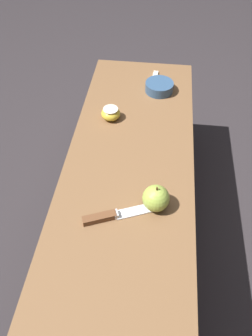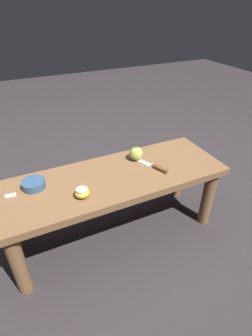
{
  "view_description": "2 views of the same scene",
  "coord_description": "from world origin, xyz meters",
  "px_view_note": "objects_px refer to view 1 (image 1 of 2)",
  "views": [
    {
      "loc": [
        -0.75,
        -0.08,
        1.23
      ],
      "look_at": [
        -0.07,
        0.0,
        0.46
      ],
      "focal_mm": 35.0,
      "sensor_mm": 36.0,
      "label": 1
    },
    {
      "loc": [
        0.43,
        1.06,
        1.23
      ],
      "look_at": [
        -0.07,
        0.0,
        0.46
      ],
      "focal_mm": 28.0,
      "sensor_mm": 36.0,
      "label": 2
    }
  ],
  "objects_px": {
    "knife": "(110,216)",
    "bowl": "(159,87)",
    "apple_cut": "(111,113)",
    "wooden_bench": "(129,174)",
    "apple_whole": "(156,198)"
  },
  "relations": [
    {
      "from": "knife",
      "to": "bowl",
      "type": "xyz_separation_m",
      "value": [
        0.64,
        -0.11,
        0.01
      ]
    },
    {
      "from": "apple_cut",
      "to": "bowl",
      "type": "distance_m",
      "value": 0.26
    },
    {
      "from": "knife",
      "to": "apple_cut",
      "type": "distance_m",
      "value": 0.45
    },
    {
      "from": "apple_cut",
      "to": "wooden_bench",
      "type": "bearing_deg",
      "value": -155.06
    },
    {
      "from": "knife",
      "to": "apple_cut",
      "type": "xyz_separation_m",
      "value": [
        0.44,
        0.06,
        0.02
      ]
    },
    {
      "from": "apple_whole",
      "to": "bowl",
      "type": "distance_m",
      "value": 0.59
    },
    {
      "from": "wooden_bench",
      "to": "knife",
      "type": "height_order",
      "value": "knife"
    },
    {
      "from": "apple_cut",
      "to": "knife",
      "type": "bearing_deg",
      "value": -171.63
    },
    {
      "from": "knife",
      "to": "apple_whole",
      "type": "xyz_separation_m",
      "value": [
        0.05,
        -0.13,
        0.03
      ]
    },
    {
      "from": "wooden_bench",
      "to": "apple_cut",
      "type": "relative_size",
      "value": 17.06
    },
    {
      "from": "knife",
      "to": "apple_whole",
      "type": "distance_m",
      "value": 0.14
    },
    {
      "from": "wooden_bench",
      "to": "bowl",
      "type": "distance_m",
      "value": 0.42
    },
    {
      "from": "wooden_bench",
      "to": "apple_cut",
      "type": "bearing_deg",
      "value": 24.94
    },
    {
      "from": "apple_whole",
      "to": "apple_cut",
      "type": "distance_m",
      "value": 0.43
    },
    {
      "from": "apple_whole",
      "to": "bowl",
      "type": "bearing_deg",
      "value": 1.81
    }
  ]
}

